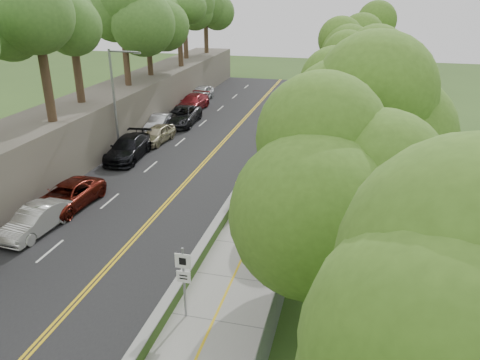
{
  "coord_description": "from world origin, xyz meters",
  "views": [
    {
      "loc": [
        6.83,
        -17.11,
        12.2
      ],
      "look_at": [
        0.5,
        8.0,
        1.4
      ],
      "focal_mm": 35.0,
      "sensor_mm": 36.0,
      "label": 1
    }
  ],
  "objects_px": {
    "painter_0": "(239,196)",
    "person_far": "(298,147)",
    "streetlight": "(117,96)",
    "car_1": "(35,220)",
    "car_2": "(67,196)",
    "concrete_block": "(268,240)",
    "signpost": "(184,275)",
    "construction_barrel": "(306,135)"
  },
  "relations": [
    {
      "from": "streetlight",
      "to": "signpost",
      "type": "distance_m",
      "value": 20.72
    },
    {
      "from": "person_far",
      "to": "construction_barrel",
      "type": "bearing_deg",
      "value": -113.19
    },
    {
      "from": "signpost",
      "to": "car_2",
      "type": "relative_size",
      "value": 0.6
    },
    {
      "from": "signpost",
      "to": "car_2",
      "type": "distance_m",
      "value": 12.77
    },
    {
      "from": "signpost",
      "to": "person_far",
      "type": "bearing_deg",
      "value": 84.63
    },
    {
      "from": "signpost",
      "to": "car_2",
      "type": "bearing_deg",
      "value": 143.13
    },
    {
      "from": "car_1",
      "to": "car_2",
      "type": "height_order",
      "value": "same"
    },
    {
      "from": "concrete_block",
      "to": "person_far",
      "type": "distance_m",
      "value": 13.55
    },
    {
      "from": "streetlight",
      "to": "person_far",
      "type": "distance_m",
      "value": 14.1
    },
    {
      "from": "signpost",
      "to": "painter_0",
      "type": "distance_m",
      "value": 9.74
    },
    {
      "from": "signpost",
      "to": "streetlight",
      "type": "bearing_deg",
      "value": 124.08
    },
    {
      "from": "construction_barrel",
      "to": "car_1",
      "type": "xyz_separation_m",
      "value": [
        -12.0,
        -19.27,
        0.2
      ]
    },
    {
      "from": "construction_barrel",
      "to": "concrete_block",
      "type": "xyz_separation_m",
      "value": [
        0.2,
        -17.76,
        -0.13
      ]
    },
    {
      "from": "streetlight",
      "to": "person_far",
      "type": "height_order",
      "value": "streetlight"
    },
    {
      "from": "concrete_block",
      "to": "car_2",
      "type": "height_order",
      "value": "car_2"
    },
    {
      "from": "construction_barrel",
      "to": "person_far",
      "type": "height_order",
      "value": "person_far"
    },
    {
      "from": "signpost",
      "to": "car_1",
      "type": "bearing_deg",
      "value": 155.85
    },
    {
      "from": "signpost",
      "to": "car_1",
      "type": "xyz_separation_m",
      "value": [
        -10.05,
        4.51,
        -1.2
      ]
    },
    {
      "from": "signpost",
      "to": "construction_barrel",
      "type": "xyz_separation_m",
      "value": [
        1.95,
        23.78,
        -1.4
      ]
    },
    {
      "from": "concrete_block",
      "to": "car_1",
      "type": "height_order",
      "value": "car_1"
    },
    {
      "from": "construction_barrel",
      "to": "car_1",
      "type": "bearing_deg",
      "value": -121.91
    },
    {
      "from": "car_2",
      "to": "construction_barrel",
      "type": "bearing_deg",
      "value": 56.11
    },
    {
      "from": "car_1",
      "to": "streetlight",
      "type": "bearing_deg",
      "value": 100.64
    },
    {
      "from": "streetlight",
      "to": "construction_barrel",
      "type": "height_order",
      "value": "streetlight"
    },
    {
      "from": "signpost",
      "to": "concrete_block",
      "type": "distance_m",
      "value": 6.57
    },
    {
      "from": "person_far",
      "to": "signpost",
      "type": "bearing_deg",
      "value": 62.96
    },
    {
      "from": "signpost",
      "to": "construction_barrel",
      "type": "bearing_deg",
      "value": 85.31
    },
    {
      "from": "car_1",
      "to": "car_2",
      "type": "relative_size",
      "value": 0.84
    },
    {
      "from": "signpost",
      "to": "car_2",
      "type": "xyz_separation_m",
      "value": [
        -10.17,
        7.62,
        -1.2
      ]
    },
    {
      "from": "signpost",
      "to": "construction_barrel",
      "type": "height_order",
      "value": "signpost"
    },
    {
      "from": "streetlight",
      "to": "concrete_block",
      "type": "height_order",
      "value": "streetlight"
    },
    {
      "from": "signpost",
      "to": "construction_barrel",
      "type": "distance_m",
      "value": 23.9
    },
    {
      "from": "construction_barrel",
      "to": "painter_0",
      "type": "xyz_separation_m",
      "value": [
        -2.25,
        -14.09,
        0.4
      ]
    },
    {
      "from": "streetlight",
      "to": "signpost",
      "type": "bearing_deg",
      "value": -55.92
    },
    {
      "from": "streetlight",
      "to": "construction_barrel",
      "type": "relative_size",
      "value": 7.79
    },
    {
      "from": "construction_barrel",
      "to": "person_far",
      "type": "bearing_deg",
      "value": -91.52
    },
    {
      "from": "painter_0",
      "to": "person_far",
      "type": "height_order",
      "value": "painter_0"
    },
    {
      "from": "concrete_block",
      "to": "signpost",
      "type": "bearing_deg",
      "value": -109.67
    },
    {
      "from": "signpost",
      "to": "painter_0",
      "type": "relative_size",
      "value": 1.7
    },
    {
      "from": "streetlight",
      "to": "person_far",
      "type": "relative_size",
      "value": 4.72
    },
    {
      "from": "streetlight",
      "to": "painter_0",
      "type": "relative_size",
      "value": 4.39
    },
    {
      "from": "concrete_block",
      "to": "car_2",
      "type": "bearing_deg",
      "value": 172.56
    }
  ]
}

